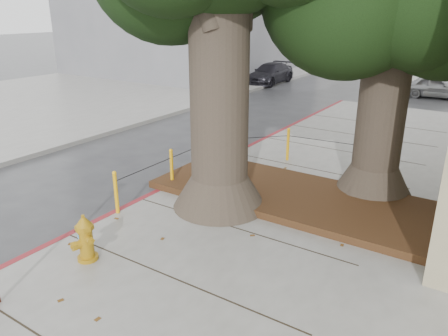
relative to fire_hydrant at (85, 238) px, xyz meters
The scene contains 8 objects.
ground 1.19m from the fire_hydrant, 21.40° to the left, with size 140.00×140.00×0.00m, color #28282B.
sidewalk_opposite 16.66m from the fire_hydrant, 141.44° to the left, with size 14.00×60.00×0.15m, color slate.
curb_red 3.10m from the fire_hydrant, 109.56° to the left, with size 0.14×26.00×0.16m, color maroon.
planter_bed 4.69m from the fire_hydrant, 66.35° to the left, with size 6.40×2.60×0.16m, color black.
bollard_ring 4.76m from the fire_hydrant, 88.69° to the left, with size 3.79×5.39×0.95m.
fire_hydrant is the anchor object (origin of this frame).
car_silver 20.01m from the fire_hydrant, 83.21° to the left, with size 1.26×3.13×1.07m, color #98999D.
car_dark 20.32m from the fire_hydrant, 108.97° to the left, with size 1.64×4.02×1.17m, color black.
Camera 1 is at (4.60, -4.54, 4.24)m, focal length 35.00 mm.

